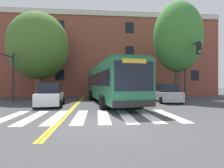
{
  "coord_description": "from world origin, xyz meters",
  "views": [
    {
      "loc": [
        -0.41,
        -7.03,
        1.67
      ],
      "look_at": [
        0.83,
        7.28,
        1.66
      ],
      "focal_mm": 28.0,
      "sensor_mm": 36.0,
      "label": 1
    }
  ],
  "objects_px": {
    "city_bus": "(109,82)",
    "car_white_near_lane": "(50,95)",
    "car_silver_far_lane": "(167,94)",
    "street_tree_curbside_small": "(39,46)",
    "traffic_light_near_corner": "(190,61)",
    "traffic_light_far_corner": "(4,67)",
    "street_tree_curbside_large": "(178,37)"
  },
  "relations": [
    {
      "from": "street_tree_curbside_large",
      "to": "street_tree_curbside_small",
      "type": "relative_size",
      "value": 1.09
    },
    {
      "from": "city_bus",
      "to": "street_tree_curbside_large",
      "type": "height_order",
      "value": "street_tree_curbside_large"
    },
    {
      "from": "car_silver_far_lane",
      "to": "traffic_light_near_corner",
      "type": "relative_size",
      "value": 0.7
    },
    {
      "from": "city_bus",
      "to": "traffic_light_near_corner",
      "type": "bearing_deg",
      "value": 5.95
    },
    {
      "from": "car_white_near_lane",
      "to": "car_silver_far_lane",
      "type": "relative_size",
      "value": 0.93
    },
    {
      "from": "city_bus",
      "to": "traffic_light_far_corner",
      "type": "xyz_separation_m",
      "value": [
        -8.81,
        0.03,
        1.24
      ]
    },
    {
      "from": "street_tree_curbside_large",
      "to": "street_tree_curbside_small",
      "type": "distance_m",
      "value": 15.04
    },
    {
      "from": "traffic_light_near_corner",
      "to": "traffic_light_far_corner",
      "type": "distance_m",
      "value": 16.74
    },
    {
      "from": "car_white_near_lane",
      "to": "traffic_light_far_corner",
      "type": "xyz_separation_m",
      "value": [
        -4.23,
        1.86,
        2.24
      ]
    },
    {
      "from": "car_white_near_lane",
      "to": "city_bus",
      "type": "bearing_deg",
      "value": 21.87
    },
    {
      "from": "street_tree_curbside_large",
      "to": "street_tree_curbside_small",
      "type": "height_order",
      "value": "street_tree_curbside_large"
    },
    {
      "from": "car_silver_far_lane",
      "to": "traffic_light_far_corner",
      "type": "relative_size",
      "value": 0.92
    },
    {
      "from": "street_tree_curbside_small",
      "to": "city_bus",
      "type": "bearing_deg",
      "value": -31.39
    },
    {
      "from": "traffic_light_far_corner",
      "to": "street_tree_curbside_large",
      "type": "distance_m",
      "value": 16.79
    },
    {
      "from": "city_bus",
      "to": "car_white_near_lane",
      "type": "xyz_separation_m",
      "value": [
        -4.58,
        -1.84,
        -1.0
      ]
    },
    {
      "from": "traffic_light_far_corner",
      "to": "car_white_near_lane",
      "type": "bearing_deg",
      "value": -23.8
    },
    {
      "from": "car_silver_far_lane",
      "to": "street_tree_curbside_small",
      "type": "distance_m",
      "value": 14.38
    },
    {
      "from": "traffic_light_near_corner",
      "to": "street_tree_curbside_small",
      "type": "xyz_separation_m",
      "value": [
        -15.34,
        3.73,
        1.93
      ]
    },
    {
      "from": "city_bus",
      "to": "car_silver_far_lane",
      "type": "xyz_separation_m",
      "value": [
        5.28,
        0.14,
        -1.02
      ]
    },
    {
      "from": "car_silver_far_lane",
      "to": "street_tree_curbside_large",
      "type": "xyz_separation_m",
      "value": [
        2.14,
        2.33,
        5.81
      ]
    },
    {
      "from": "traffic_light_near_corner",
      "to": "street_tree_curbside_small",
      "type": "relative_size",
      "value": 0.63
    },
    {
      "from": "traffic_light_near_corner",
      "to": "car_white_near_lane",
      "type": "bearing_deg",
      "value": -167.96
    },
    {
      "from": "traffic_light_far_corner",
      "to": "street_tree_curbside_large",
      "type": "bearing_deg",
      "value": 8.58
    },
    {
      "from": "car_silver_far_lane",
      "to": "car_white_near_lane",
      "type": "bearing_deg",
      "value": -168.63
    },
    {
      "from": "car_white_near_lane",
      "to": "traffic_light_far_corner",
      "type": "height_order",
      "value": "traffic_light_far_corner"
    },
    {
      "from": "car_white_near_lane",
      "to": "traffic_light_near_corner",
      "type": "xyz_separation_m",
      "value": [
        12.47,
        2.66,
        3.08
      ]
    },
    {
      "from": "city_bus",
      "to": "street_tree_curbside_large",
      "type": "xyz_separation_m",
      "value": [
        7.42,
        2.47,
        4.79
      ]
    },
    {
      "from": "city_bus",
      "to": "traffic_light_far_corner",
      "type": "height_order",
      "value": "traffic_light_far_corner"
    },
    {
      "from": "car_silver_far_lane",
      "to": "traffic_light_far_corner",
      "type": "xyz_separation_m",
      "value": [
        -14.08,
        -0.12,
        2.26
      ]
    },
    {
      "from": "city_bus",
      "to": "street_tree_curbside_small",
      "type": "height_order",
      "value": "street_tree_curbside_small"
    },
    {
      "from": "city_bus",
      "to": "street_tree_curbside_small",
      "type": "distance_m",
      "value": 9.61
    },
    {
      "from": "traffic_light_far_corner",
      "to": "street_tree_curbside_large",
      "type": "height_order",
      "value": "street_tree_curbside_large"
    }
  ]
}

